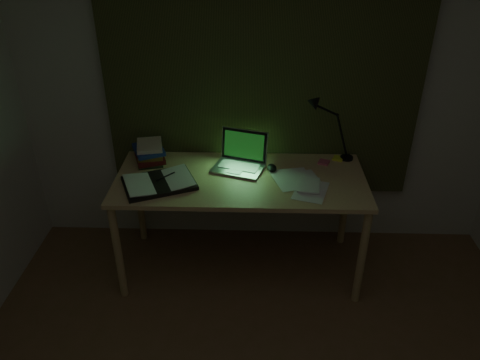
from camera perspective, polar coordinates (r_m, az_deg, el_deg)
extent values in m
cube|color=beige|center=(3.36, 2.70, 11.26)|extent=(3.50, 0.00, 2.50)
cube|color=#2D3319|center=(3.26, 2.79, 14.35)|extent=(2.20, 0.06, 2.00)
ellipsoid|color=black|center=(3.23, 3.90, 1.47)|extent=(0.07, 0.11, 0.04)
cube|color=yellow|center=(3.45, 11.88, 2.59)|extent=(0.09, 0.09, 0.01)
cube|color=#CD4F6C|center=(3.38, 10.18, 2.15)|extent=(0.09, 0.09, 0.02)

